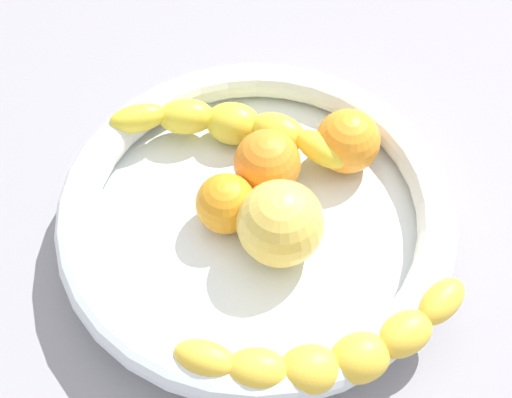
{
  "coord_description": "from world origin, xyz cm",
  "views": [
    {
      "loc": [
        24.8,
        16.65,
        51.39
      ],
      "look_at": [
        0.0,
        0.0,
        8.24
      ],
      "focal_mm": 45.27,
      "sensor_mm": 36.0,
      "label": 1
    }
  ],
  "objects_px": {
    "banana_draped_right": "(332,352)",
    "orange_mid_left": "(267,163)",
    "orange_front": "(226,203)",
    "banana_draped_left": "(231,126)",
    "orange_mid_right": "(348,141)",
    "apple_yellow": "(281,223)",
    "fruit_bowl": "(256,215)"
  },
  "relations": [
    {
      "from": "orange_mid_left",
      "to": "fruit_bowl",
      "type": "bearing_deg",
      "value": 19.89
    },
    {
      "from": "orange_mid_left",
      "to": "banana_draped_left",
      "type": "bearing_deg",
      "value": -111.14
    },
    {
      "from": "orange_mid_left",
      "to": "orange_mid_right",
      "type": "xyz_separation_m",
      "value": [
        -0.06,
        0.04,
        -0.0
      ]
    },
    {
      "from": "banana_draped_left",
      "to": "orange_mid_right",
      "type": "bearing_deg",
      "value": 112.36
    },
    {
      "from": "orange_front",
      "to": "apple_yellow",
      "type": "distance_m",
      "value": 0.05
    },
    {
      "from": "orange_mid_left",
      "to": "apple_yellow",
      "type": "relative_size",
      "value": 0.83
    },
    {
      "from": "fruit_bowl",
      "to": "orange_mid_right",
      "type": "xyz_separation_m",
      "value": [
        -0.1,
        0.03,
        0.02
      ]
    },
    {
      "from": "fruit_bowl",
      "to": "orange_mid_right",
      "type": "relative_size",
      "value": 5.8
    },
    {
      "from": "fruit_bowl",
      "to": "orange_mid_right",
      "type": "distance_m",
      "value": 0.1
    },
    {
      "from": "orange_front",
      "to": "banana_draped_right",
      "type": "bearing_deg",
      "value": 65.58
    },
    {
      "from": "fruit_bowl",
      "to": "banana_draped_left",
      "type": "distance_m",
      "value": 0.09
    },
    {
      "from": "banana_draped_left",
      "to": "orange_mid_left",
      "type": "height_order",
      "value": "orange_mid_left"
    },
    {
      "from": "orange_mid_right",
      "to": "apple_yellow",
      "type": "relative_size",
      "value": 0.81
    },
    {
      "from": "orange_front",
      "to": "orange_mid_left",
      "type": "relative_size",
      "value": 0.87
    },
    {
      "from": "banana_draped_left",
      "to": "orange_mid_right",
      "type": "height_order",
      "value": "orange_mid_right"
    },
    {
      "from": "banana_draped_left",
      "to": "orange_front",
      "type": "relative_size",
      "value": 4.09
    },
    {
      "from": "banana_draped_right",
      "to": "orange_mid_right",
      "type": "distance_m",
      "value": 0.19
    },
    {
      "from": "fruit_bowl",
      "to": "orange_front",
      "type": "xyz_separation_m",
      "value": [
        0.01,
        -0.02,
        0.02
      ]
    },
    {
      "from": "apple_yellow",
      "to": "banana_draped_left",
      "type": "bearing_deg",
      "value": -125.51
    },
    {
      "from": "orange_front",
      "to": "orange_mid_right",
      "type": "distance_m",
      "value": 0.12
    },
    {
      "from": "banana_draped_left",
      "to": "banana_draped_right",
      "type": "height_order",
      "value": "same"
    },
    {
      "from": "orange_mid_left",
      "to": "orange_mid_right",
      "type": "height_order",
      "value": "same"
    },
    {
      "from": "banana_draped_right",
      "to": "orange_front",
      "type": "relative_size",
      "value": 3.47
    },
    {
      "from": "banana_draped_right",
      "to": "orange_mid_left",
      "type": "xyz_separation_m",
      "value": [
        -0.11,
        -0.13,
        0.0
      ]
    },
    {
      "from": "banana_draped_right",
      "to": "orange_mid_left",
      "type": "bearing_deg",
      "value": -131.18
    },
    {
      "from": "orange_mid_left",
      "to": "orange_mid_right",
      "type": "bearing_deg",
      "value": 142.86
    },
    {
      "from": "banana_draped_right",
      "to": "apple_yellow",
      "type": "relative_size",
      "value": 2.5
    },
    {
      "from": "fruit_bowl",
      "to": "orange_mid_left",
      "type": "distance_m",
      "value": 0.05
    },
    {
      "from": "banana_draped_right",
      "to": "orange_mid_right",
      "type": "bearing_deg",
      "value": -153.91
    },
    {
      "from": "banana_draped_right",
      "to": "apple_yellow",
      "type": "xyz_separation_m",
      "value": [
        -0.07,
        -0.09,
        0.01
      ]
    },
    {
      "from": "banana_draped_right",
      "to": "orange_mid_left",
      "type": "distance_m",
      "value": 0.17
    },
    {
      "from": "banana_draped_left",
      "to": "banana_draped_right",
      "type": "relative_size",
      "value": 1.18
    }
  ]
}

